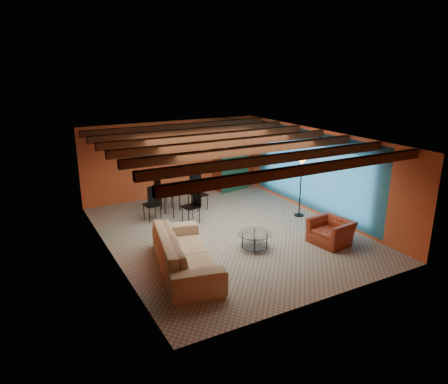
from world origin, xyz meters
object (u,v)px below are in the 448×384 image
dining_table (176,197)px  floor_lamp (301,187)px  potted_plant (231,126)px  coffee_table (255,241)px  armchair (331,231)px  armoire (231,161)px  vase (176,176)px  sofa (185,252)px

dining_table → floor_lamp: (3.35, -1.96, 0.37)m
potted_plant → coffee_table: bearing=-112.9°
coffee_table → floor_lamp: size_ratio=0.47×
dining_table → floor_lamp: bearing=-30.3°
armchair → potted_plant: bearing=170.9°
dining_table → armoire: (2.90, 1.64, 0.50)m
armchair → floor_lamp: bearing=156.4°
armoire → vase: bearing=-160.0°
vase → coffee_table: bearing=-76.8°
sofa → armoire: bearing=-26.4°
armoire → potted_plant: potted_plant is taller
coffee_table → potted_plant: 5.85m
sofa → coffee_table: bearing=-72.9°
sofa → coffee_table: size_ratio=3.39×
floor_lamp → vase: bearing=149.7°
armoire → vase: 3.34m
sofa → dining_table: 3.74m
floor_lamp → vase: 3.89m
sofa → armchair: 4.01m
coffee_table → armoire: (2.11, 5.00, 0.86)m
armoire → potted_plant: 1.32m
armchair → vase: (-2.76, 4.02, 0.93)m
sofa → vase: size_ratio=14.30×
dining_table → floor_lamp: floor_lamp is taller
armchair → vase: size_ratio=4.90×
dining_table → floor_lamp: size_ratio=1.17×
armoire → floor_lamp: armoire is taller
coffee_table → potted_plant: potted_plant is taller
coffee_table → potted_plant: (2.11, 5.00, 2.18)m
dining_table → potted_plant: potted_plant is taller
coffee_table → floor_lamp: (2.56, 1.40, 0.72)m
coffee_table → armchair: bearing=-18.5°
armchair → potted_plant: 6.03m
dining_table → potted_plant: size_ratio=4.67×
coffee_table → dining_table: 3.47m
sofa → armoire: size_ratio=1.38×
coffee_table → potted_plant: bearing=67.1°
armchair → vase: bearing=-153.2°
sofa → armchair: sofa is taller
armchair → dining_table: 4.88m
coffee_table → potted_plant: size_ratio=1.86×
dining_table → armoire: size_ratio=1.03×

